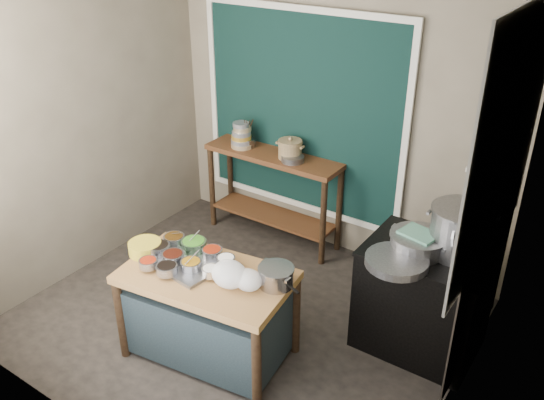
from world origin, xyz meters
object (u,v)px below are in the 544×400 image
Objects in this scene: ceramic_crock at (290,150)px; steamer at (418,243)px; utensil_cup at (248,143)px; prep_table at (209,315)px; back_counter at (273,196)px; saucepan at (276,276)px; stove_block at (422,300)px; yellow_basin at (145,248)px; stock_pot at (460,231)px; condiment_tray at (185,262)px.

ceramic_crock reaches higher than steamer.
ceramic_crock reaches higher than utensil_cup.
prep_table is 1.92m from ceramic_crock.
back_counter is at bearing 101.13° from prep_table.
utensil_cup is (-0.31, 0.00, 0.52)m from back_counter.
steamer reaches higher than saucepan.
yellow_basin is (-1.87, -1.07, 0.37)m from stove_block.
stove_block is 3.67× the size of ceramic_crock.
utensil_cup is 2.28m from steamer.
prep_table is 4.69× the size of saucepan.
stock_pot is (1.47, 1.11, 0.69)m from prep_table.
prep_table is 8.27× the size of utensil_cup.
steamer is at bearing -20.40° from utensil_cup.
prep_table is 2.67× the size of stock_pot.
condiment_tray is 1.73m from steamer.
stock_pot is at bearing 64.96° from saucepan.
stove_block is 0.53m from steamer.
prep_table is at bearing -141.72° from steamer.
stock_pot reaches higher than condiment_tray.
saucepan is at bearing -132.57° from steamer.
prep_table is 0.69m from saucepan.
saucepan is (0.72, 0.16, 0.06)m from condiment_tray.
ceramic_crock is (-0.90, 1.58, 0.21)m from saucepan.
condiment_tray is 1.20× the size of stock_pot.
prep_table is at bearing -139.25° from saucepan.
yellow_basin reaches higher than condiment_tray.
yellow_basin is (-0.57, -0.05, 0.42)m from prep_table.
yellow_basin is at bearing -169.18° from condiment_tray.
yellow_basin is 0.96× the size of saucepan.
condiment_tray is at bearing -83.87° from ceramic_crock.
stock_pot reaches higher than prep_table.
saucepan is 1.08m from steamer.
back_counter is 3.10× the size of stock_pot.
condiment_tray is 3.71× the size of utensil_cup.
back_counter reaches higher than stove_block.
back_counter is 5.69× the size of yellow_basin.
condiment_tray is at bearing -68.24° from utensil_cup.
steamer is at bearing -23.42° from back_counter.
saucepan is 1.09× the size of ceramic_crock.
prep_table is 2.90× the size of steamer.
saucepan is (1.10, -1.58, 0.35)m from back_counter.
ceramic_crock is (0.16, 1.81, 0.23)m from yellow_basin.
ceramic_crock reaches higher than yellow_basin.
prep_table is 2.23× the size of condiment_tray.
yellow_basin is 1.69× the size of utensil_cup.
stove_block is 2.40m from utensil_cup.
back_counter is 1.83m from yellow_basin.
yellow_basin is 0.55× the size of stock_pot.
stove_block is 5.95× the size of utensil_cup.
back_counter is 0.59m from ceramic_crock.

